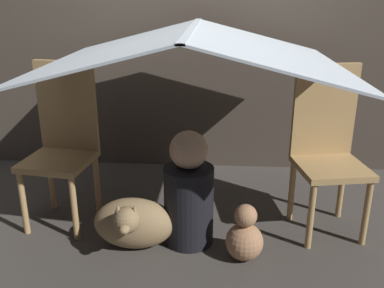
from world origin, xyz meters
The scene contains 8 objects.
ground_plane centered at (0.00, 0.00, 0.00)m, with size 8.80×8.80×0.00m, color #47423D.
wall_back centered at (0.00, 1.13, 1.25)m, with size 7.00×0.05×2.50m.
chair_left centered at (-0.79, 0.21, 0.52)m, with size 0.43×0.43×0.98m.
chair_right centered at (0.78, 0.21, 0.52)m, with size 0.44×0.44×0.98m.
sheet_canopy centered at (0.00, 0.13, 1.08)m, with size 1.60×1.40×0.21m.
person_front centered at (-0.01, -0.03, 0.30)m, with size 0.28×0.28×0.67m.
dog centered at (-0.31, -0.12, 0.16)m, with size 0.45×0.39×0.35m.
plush_toy centered at (0.30, -0.18, 0.13)m, with size 0.20×0.20×0.32m.
Camera 1 is at (0.15, -2.17, 1.37)m, focal length 40.00 mm.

